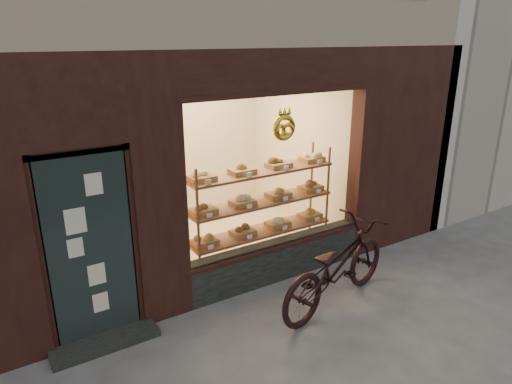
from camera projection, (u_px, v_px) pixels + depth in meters
ground at (361, 380)px, 4.52m from camera, size 90.00×90.00×0.00m
display_shelf at (261, 211)px, 6.51m from camera, size 2.20×0.45×1.70m
bicycle at (336, 266)px, 5.65m from camera, size 2.13×1.16×1.06m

